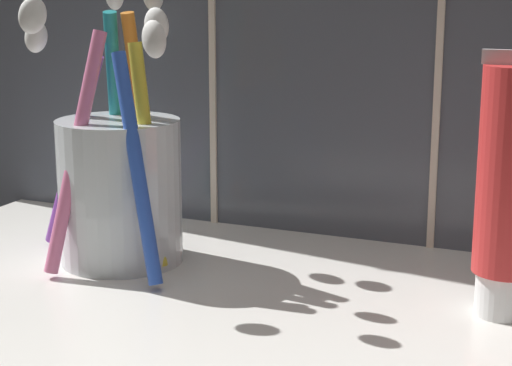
# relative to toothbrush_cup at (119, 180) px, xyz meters

# --- Properties ---
(sink_counter) EXTENTS (0.68, 0.29, 0.02)m
(sink_counter) POSITION_rel_toothbrush_cup_xyz_m (0.17, -0.03, -0.07)
(sink_counter) COLOR silver
(sink_counter) RESTS_ON ground
(toothbrush_cup) EXTENTS (0.15, 0.12, 0.19)m
(toothbrush_cup) POSITION_rel_toothbrush_cup_xyz_m (0.00, 0.00, 0.00)
(toothbrush_cup) COLOR silver
(toothbrush_cup) RESTS_ON sink_counter
(toothpaste_tube) EXTENTS (0.04, 0.04, 0.15)m
(toothpaste_tube) POSITION_rel_toothbrush_cup_xyz_m (0.25, 0.00, 0.02)
(toothpaste_tube) COLOR white
(toothpaste_tube) RESTS_ON sink_counter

